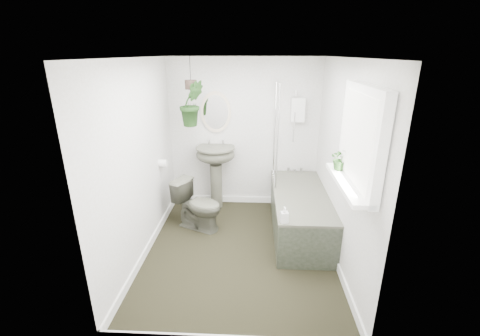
{
  "coord_description": "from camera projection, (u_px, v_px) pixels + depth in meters",
  "views": [
    {
      "loc": [
        0.17,
        -3.44,
        2.35
      ],
      "look_at": [
        0.0,
        0.15,
        1.05
      ],
      "focal_mm": 24.0,
      "sensor_mm": 36.0,
      "label": 1
    }
  ],
  "objects": [
    {
      "name": "floor",
      "position": [
        239.0,
        251.0,
        4.04
      ],
      "size": [
        2.3,
        2.8,
        0.02
      ],
      "primitive_type": "cube",
      "color": "#2B2A19",
      "rests_on": "ground"
    },
    {
      "name": "ceiling",
      "position": [
        239.0,
        56.0,
        3.25
      ],
      "size": [
        2.3,
        2.8,
        0.02
      ],
      "primitive_type": "cube",
      "color": "white",
      "rests_on": "ground"
    },
    {
      "name": "wall_back",
      "position": [
        244.0,
        134.0,
        4.97
      ],
      "size": [
        2.3,
        0.02,
        2.3
      ],
      "primitive_type": "cube",
      "color": "silver",
      "rests_on": "ground"
    },
    {
      "name": "wall_front",
      "position": [
        230.0,
        228.0,
        2.32
      ],
      "size": [
        2.3,
        0.02,
        2.3
      ],
      "primitive_type": "cube",
      "color": "silver",
      "rests_on": "ground"
    },
    {
      "name": "wall_left",
      "position": [
        139.0,
        163.0,
        3.7
      ],
      "size": [
        0.02,
        2.8,
        2.3
      ],
      "primitive_type": "cube",
      "color": "silver",
      "rests_on": "ground"
    },
    {
      "name": "wall_right",
      "position": [
        342.0,
        166.0,
        3.6
      ],
      "size": [
        0.02,
        2.8,
        2.3
      ],
      "primitive_type": "cube",
      "color": "silver",
      "rests_on": "ground"
    },
    {
      "name": "skirting",
      "position": [
        239.0,
        247.0,
        4.02
      ],
      "size": [
        2.3,
        2.8,
        0.1
      ],
      "primitive_type": "cube",
      "color": "white",
      "rests_on": "floor"
    },
    {
      "name": "bathtub",
      "position": [
        300.0,
        213.0,
        4.37
      ],
      "size": [
        0.72,
        1.72,
        0.58
      ],
      "primitive_type": null,
      "color": "#4E4F42",
      "rests_on": "floor"
    },
    {
      "name": "bath_screen",
      "position": [
        276.0,
        133.0,
        4.51
      ],
      "size": [
        0.04,
        0.72,
        1.4
      ],
      "primitive_type": null,
      "color": "silver",
      "rests_on": "bathtub"
    },
    {
      "name": "shower_box",
      "position": [
        298.0,
        110.0,
        4.73
      ],
      "size": [
        0.2,
        0.1,
        0.35
      ],
      "primitive_type": "cube",
      "color": "white",
      "rests_on": "wall_back"
    },
    {
      "name": "oval_mirror",
      "position": [
        216.0,
        112.0,
        4.84
      ],
      "size": [
        0.46,
        0.03,
        0.62
      ],
      "primitive_type": "ellipsoid",
      "color": "beige",
      "rests_on": "wall_back"
    },
    {
      "name": "wall_sconce",
      "position": [
        190.0,
        119.0,
        4.88
      ],
      "size": [
        0.04,
        0.04,
        0.22
      ],
      "primitive_type": "cylinder",
      "color": "black",
      "rests_on": "wall_back"
    },
    {
      "name": "toilet_roll_holder",
      "position": [
        163.0,
        163.0,
        4.44
      ],
      "size": [
        0.11,
        0.11,
        0.11
      ],
      "primitive_type": "cylinder",
      "rotation": [
        0.0,
        1.57,
        0.0
      ],
      "color": "white",
      "rests_on": "wall_left"
    },
    {
      "name": "window_recess",
      "position": [
        361.0,
        138.0,
        2.77
      ],
      "size": [
        0.08,
        1.0,
        0.9
      ],
      "primitive_type": "cube",
      "color": "white",
      "rests_on": "wall_right"
    },
    {
      "name": "window_sill",
      "position": [
        347.0,
        183.0,
        2.92
      ],
      "size": [
        0.18,
        1.0,
        0.04
      ],
      "primitive_type": "cube",
      "color": "white",
      "rests_on": "wall_right"
    },
    {
      "name": "window_blinds",
      "position": [
        356.0,
        138.0,
        2.77
      ],
      "size": [
        0.01,
        0.86,
        0.76
      ],
      "primitive_type": "cube",
      "color": "white",
      "rests_on": "wall_right"
    },
    {
      "name": "toilet",
      "position": [
        198.0,
        205.0,
        4.47
      ],
      "size": [
        0.78,
        0.63,
        0.7
      ],
      "primitive_type": "imported",
      "rotation": [
        0.0,
        0.0,
        1.15
      ],
      "color": "#4E4F42",
      "rests_on": "floor"
    },
    {
      "name": "pedestal_sink",
      "position": [
        216.0,
        177.0,
        5.02
      ],
      "size": [
        0.62,
        0.54,
        1.01
      ],
      "primitive_type": null,
      "rotation": [
        0.0,
        0.0,
        0.05
      ],
      "color": "#4E4F42",
      "rests_on": "floor"
    },
    {
      "name": "sill_plant",
      "position": [
        341.0,
        159.0,
        3.15
      ],
      "size": [
        0.2,
        0.18,
        0.22
      ],
      "primitive_type": "imported",
      "rotation": [
        0.0,
        0.0,
        -0.02
      ],
      "color": "black",
      "rests_on": "window_sill"
    },
    {
      "name": "hanging_plant",
      "position": [
        192.0,
        103.0,
        4.39
      ],
      "size": [
        0.43,
        0.4,
        0.62
      ],
      "primitive_type": "imported",
      "rotation": [
        0.0,
        0.0,
        0.44
      ],
      "color": "black",
      "rests_on": "ceiling"
    },
    {
      "name": "soap_bottle",
      "position": [
        284.0,
        215.0,
        3.51
      ],
      "size": [
        0.1,
        0.1,
        0.18
      ],
      "primitive_type": "imported",
      "rotation": [
        0.0,
        0.0,
        0.16
      ],
      "color": "black",
      "rests_on": "bathtub"
    },
    {
      "name": "hanging_pot",
      "position": [
        191.0,
        85.0,
        4.3
      ],
      "size": [
        0.16,
        0.16,
        0.12
      ],
      "primitive_type": "cylinder",
      "color": "#342620",
      "rests_on": "ceiling"
    }
  ]
}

